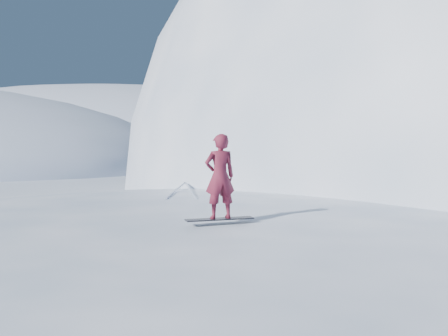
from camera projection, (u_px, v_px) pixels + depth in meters
The scene contains 8 objects.
ground at pixel (175, 309), 12.34m from camera, with size 400.00×400.00×0.00m, color white.
near_ridge at pixel (226, 277), 15.23m from camera, with size 36.00×28.00×4.80m, color white.
peak_shoulder at pixel (393, 208), 31.30m from camera, with size 28.00×24.00×18.00m, color white.
far_ridge_c at pixel (102, 158), 125.43m from camera, with size 140.00×90.00×36.00m, color white.
wind_bumps at pixel (170, 284), 14.50m from camera, with size 16.00×14.40×1.00m.
snowboard at pixel (220, 219), 11.11m from camera, with size 1.55×0.29×0.03m, color black.
snowboarder at pixel (220, 176), 11.06m from camera, with size 0.69×0.45×1.88m, color maroon.
board_tracks at pixel (184, 189), 18.13m from camera, with size 1.45×5.99×0.04m.
Camera 1 is at (2.34, -11.98, 4.13)m, focal length 40.00 mm.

